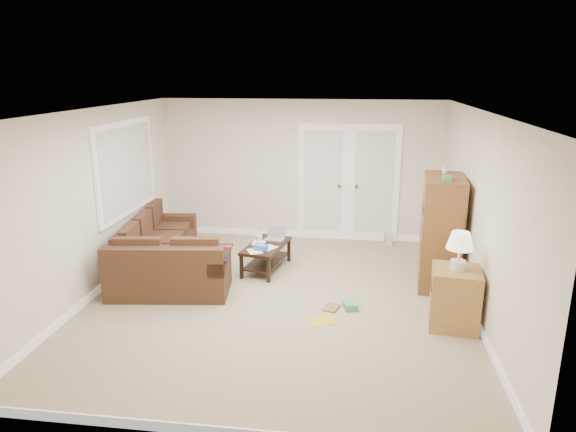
# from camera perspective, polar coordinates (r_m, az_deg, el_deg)

# --- Properties ---
(floor) EXTENTS (5.50, 5.50, 0.00)m
(floor) POSITION_cam_1_polar(r_m,az_deg,el_deg) (7.00, -1.11, -9.22)
(floor) COLOR tan
(floor) RESTS_ON ground
(ceiling) EXTENTS (5.00, 5.50, 0.02)m
(ceiling) POSITION_cam_1_polar(r_m,az_deg,el_deg) (6.37, -1.24, 11.64)
(ceiling) COLOR silver
(ceiling) RESTS_ON wall_back
(wall_left) EXTENTS (0.02, 5.50, 2.50)m
(wall_left) POSITION_cam_1_polar(r_m,az_deg,el_deg) (7.37, -20.77, 1.33)
(wall_left) COLOR #F1E2D0
(wall_left) RESTS_ON floor
(wall_right) EXTENTS (0.02, 5.50, 2.50)m
(wall_right) POSITION_cam_1_polar(r_m,az_deg,el_deg) (6.68, 20.54, -0.07)
(wall_right) COLOR #F1E2D0
(wall_right) RESTS_ON floor
(wall_back) EXTENTS (5.00, 0.02, 2.50)m
(wall_back) POSITION_cam_1_polar(r_m,az_deg,el_deg) (9.24, 1.42, 5.10)
(wall_back) COLOR #F1E2D0
(wall_back) RESTS_ON floor
(wall_front) EXTENTS (5.00, 0.02, 2.50)m
(wall_front) POSITION_cam_1_polar(r_m,az_deg,el_deg) (4.03, -7.17, -9.39)
(wall_front) COLOR #F1E2D0
(wall_front) RESTS_ON floor
(baseboards) EXTENTS (5.00, 5.50, 0.10)m
(baseboards) POSITION_cam_1_polar(r_m,az_deg,el_deg) (6.98, -1.12, -8.84)
(baseboards) COLOR white
(baseboards) RESTS_ON floor
(french_doors) EXTENTS (1.80, 0.05, 2.13)m
(french_doors) POSITION_cam_1_polar(r_m,az_deg,el_deg) (9.19, 6.67, 3.58)
(french_doors) COLOR white
(french_doors) RESTS_ON floor
(window_left) EXTENTS (0.05, 1.92, 1.42)m
(window_left) POSITION_cam_1_polar(r_m,az_deg,el_deg) (8.17, -17.49, 5.11)
(window_left) COLOR white
(window_left) RESTS_ON wall_left
(sectional_sofa) EXTENTS (1.93, 2.54, 0.76)m
(sectional_sofa) POSITION_cam_1_polar(r_m,az_deg,el_deg) (7.85, -13.73, -4.52)
(sectional_sofa) COLOR #472C1B
(sectional_sofa) RESTS_ON floor
(coffee_table) EXTENTS (0.68, 1.08, 0.68)m
(coffee_table) POSITION_cam_1_polar(r_m,az_deg,el_deg) (7.94, -2.37, -4.41)
(coffee_table) COLOR black
(coffee_table) RESTS_ON floor
(tv_armoire) EXTENTS (0.64, 1.03, 1.69)m
(tv_armoire) POSITION_cam_1_polar(r_m,az_deg,el_deg) (7.53, 16.63, -1.63)
(tv_armoire) COLOR brown
(tv_armoire) RESTS_ON floor
(side_cabinet) EXTENTS (0.62, 0.62, 1.18)m
(side_cabinet) POSITION_cam_1_polar(r_m,az_deg,el_deg) (6.46, 18.09, -8.14)
(side_cabinet) COLOR olive
(side_cabinet) RESTS_ON floor
(space_heater) EXTENTS (0.13, 0.12, 0.28)m
(space_heater) POSITION_cam_1_polar(r_m,az_deg,el_deg) (9.19, 11.10, -2.39)
(space_heater) COLOR silver
(space_heater) RESTS_ON floor
(floor_magazine) EXTENTS (0.39, 0.36, 0.01)m
(floor_magazine) POSITION_cam_1_polar(r_m,az_deg,el_deg) (6.44, 3.82, -11.59)
(floor_magazine) COLOR gold
(floor_magazine) RESTS_ON floor
(floor_greenbox) EXTENTS (0.21, 0.25, 0.09)m
(floor_greenbox) POSITION_cam_1_polar(r_m,az_deg,el_deg) (6.77, 6.94, -9.85)
(floor_greenbox) COLOR #459960
(floor_greenbox) RESTS_ON floor
(floor_book) EXTENTS (0.25, 0.29, 0.02)m
(floor_book) POSITION_cam_1_polar(r_m,az_deg,el_deg) (6.80, 4.10, -9.98)
(floor_book) COLOR brown
(floor_book) RESTS_ON floor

